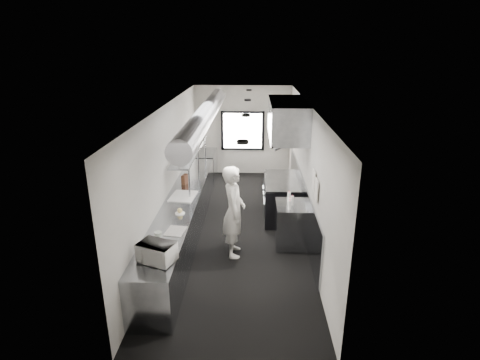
# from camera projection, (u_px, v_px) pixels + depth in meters

# --- Properties ---
(floor) EXTENTS (3.00, 8.00, 0.01)m
(floor) POSITION_uv_depth(u_px,v_px,m) (237.00, 228.00, 8.84)
(floor) COLOR black
(floor) RESTS_ON ground
(ceiling) EXTENTS (3.00, 8.00, 0.01)m
(ceiling) POSITION_uv_depth(u_px,v_px,m) (237.00, 105.00, 7.91)
(ceiling) COLOR silver
(ceiling) RESTS_ON wall_back
(wall_back) EXTENTS (3.00, 0.02, 2.80)m
(wall_back) POSITION_uv_depth(u_px,v_px,m) (243.00, 131.00, 12.14)
(wall_back) COLOR beige
(wall_back) RESTS_ON floor
(wall_front) EXTENTS (3.00, 0.02, 2.80)m
(wall_front) POSITION_uv_depth(u_px,v_px,m) (223.00, 273.00, 4.61)
(wall_front) COLOR beige
(wall_front) RESTS_ON floor
(wall_left) EXTENTS (0.02, 8.00, 2.80)m
(wall_left) POSITION_uv_depth(u_px,v_px,m) (169.00, 169.00, 8.43)
(wall_left) COLOR beige
(wall_left) RESTS_ON floor
(wall_right) EXTENTS (0.02, 8.00, 2.80)m
(wall_right) POSITION_uv_depth(u_px,v_px,m) (307.00, 171.00, 8.33)
(wall_right) COLOR beige
(wall_right) RESTS_ON floor
(wall_cladding) EXTENTS (0.03, 5.50, 1.10)m
(wall_cladding) POSITION_uv_depth(u_px,v_px,m) (302.00, 202.00, 8.89)
(wall_cladding) COLOR gray
(wall_cladding) RESTS_ON wall_right
(hvac_duct) EXTENTS (0.40, 6.40, 0.40)m
(hvac_duct) POSITION_uv_depth(u_px,v_px,m) (206.00, 114.00, 8.39)
(hvac_duct) COLOR #93949B
(hvac_duct) RESTS_ON ceiling
(service_window) EXTENTS (1.36, 0.05, 1.25)m
(service_window) POSITION_uv_depth(u_px,v_px,m) (243.00, 131.00, 12.11)
(service_window) COLOR white
(service_window) RESTS_ON wall_back
(exhaust_hood) EXTENTS (0.81, 2.20, 0.88)m
(exhaust_hood) POSITION_uv_depth(u_px,v_px,m) (287.00, 119.00, 8.67)
(exhaust_hood) COLOR gray
(exhaust_hood) RESTS_ON ceiling
(prep_counter) EXTENTS (0.70, 6.00, 0.90)m
(prep_counter) POSITION_uv_depth(u_px,v_px,m) (183.00, 219.00, 8.26)
(prep_counter) COLOR gray
(prep_counter) RESTS_ON floor
(pass_shelf) EXTENTS (0.45, 3.00, 0.68)m
(pass_shelf) POSITION_uv_depth(u_px,v_px,m) (190.00, 151.00, 9.31)
(pass_shelf) COLOR gray
(pass_shelf) RESTS_ON prep_counter
(range) EXTENTS (0.88, 1.60, 0.94)m
(range) POSITION_uv_depth(u_px,v_px,m) (281.00, 198.00, 9.31)
(range) COLOR black
(range) RESTS_ON floor
(bottle_station) EXTENTS (0.65, 0.80, 0.90)m
(bottle_station) POSITION_uv_depth(u_px,v_px,m) (291.00, 224.00, 8.00)
(bottle_station) COLOR gray
(bottle_station) RESTS_ON floor
(far_work_table) EXTENTS (0.70, 1.20, 0.90)m
(far_work_table) POSITION_uv_depth(u_px,v_px,m) (204.00, 167.00, 11.75)
(far_work_table) COLOR gray
(far_work_table) RESTS_ON floor
(notice_sheet_a) EXTENTS (0.02, 0.28, 0.38)m
(notice_sheet_a) POSITION_uv_depth(u_px,v_px,m) (314.00, 181.00, 7.13)
(notice_sheet_a) COLOR silver
(notice_sheet_a) RESTS_ON wall_right
(notice_sheet_b) EXTENTS (0.02, 0.28, 0.38)m
(notice_sheet_b) POSITION_uv_depth(u_px,v_px,m) (316.00, 190.00, 6.82)
(notice_sheet_b) COLOR silver
(notice_sheet_b) RESTS_ON wall_right
(line_cook) EXTENTS (0.48, 0.70, 1.84)m
(line_cook) POSITION_uv_depth(u_px,v_px,m) (234.00, 212.00, 7.47)
(line_cook) COLOR silver
(line_cook) RESTS_ON floor
(microwave) EXTENTS (0.60, 0.53, 0.30)m
(microwave) POSITION_uv_depth(u_px,v_px,m) (157.00, 252.00, 5.76)
(microwave) COLOR silver
(microwave) RESTS_ON prep_counter
(deli_tub_a) EXTENTS (0.15, 0.15, 0.09)m
(deli_tub_a) POSITION_uv_depth(u_px,v_px,m) (150.00, 247.00, 6.11)
(deli_tub_a) COLOR #ABB6A8
(deli_tub_a) RESTS_ON prep_counter
(deli_tub_b) EXTENTS (0.17, 0.17, 0.09)m
(deli_tub_b) POSITION_uv_depth(u_px,v_px,m) (158.00, 234.00, 6.52)
(deli_tub_b) COLOR #ABB6A8
(deli_tub_b) RESTS_ON prep_counter
(newspaper) EXTENTS (0.37, 0.44, 0.01)m
(newspaper) POSITION_uv_depth(u_px,v_px,m) (176.00, 231.00, 6.73)
(newspaper) COLOR beige
(newspaper) RESTS_ON prep_counter
(small_plate) EXTENTS (0.20, 0.20, 0.02)m
(small_plate) POSITION_uv_depth(u_px,v_px,m) (180.00, 213.00, 7.43)
(small_plate) COLOR white
(small_plate) RESTS_ON prep_counter
(pastry) EXTENTS (0.10, 0.10, 0.10)m
(pastry) POSITION_uv_depth(u_px,v_px,m) (180.00, 210.00, 7.41)
(pastry) COLOR #D7BF71
(pastry) RESTS_ON small_plate
(cutting_board) EXTENTS (0.56, 0.71, 0.02)m
(cutting_board) POSITION_uv_depth(u_px,v_px,m) (183.00, 196.00, 8.24)
(cutting_board) COLOR silver
(cutting_board) RESTS_ON prep_counter
(knife_block) EXTENTS (0.15, 0.22, 0.22)m
(knife_block) POSITION_uv_depth(u_px,v_px,m) (185.00, 179.00, 8.97)
(knife_block) COLOR brown
(knife_block) RESTS_ON prep_counter
(plate_stack_a) EXTENTS (0.32, 0.32, 0.30)m
(plate_stack_a) POSITION_uv_depth(u_px,v_px,m) (183.00, 153.00, 8.44)
(plate_stack_a) COLOR white
(plate_stack_a) RESTS_ON pass_shelf
(plate_stack_b) EXTENTS (0.24, 0.24, 0.31)m
(plate_stack_b) POSITION_uv_depth(u_px,v_px,m) (188.00, 147.00, 8.93)
(plate_stack_b) COLOR white
(plate_stack_b) RESTS_ON pass_shelf
(plate_stack_c) EXTENTS (0.26, 0.26, 0.31)m
(plate_stack_c) POSITION_uv_depth(u_px,v_px,m) (191.00, 142.00, 9.44)
(plate_stack_c) COLOR white
(plate_stack_c) RESTS_ON pass_shelf
(plate_stack_d) EXTENTS (0.28, 0.28, 0.35)m
(plate_stack_d) POSITION_uv_depth(u_px,v_px,m) (195.00, 135.00, 10.02)
(plate_stack_d) COLOR white
(plate_stack_d) RESTS_ON pass_shelf
(squeeze_bottle_a) EXTENTS (0.06, 0.06, 0.19)m
(squeeze_bottle_a) POSITION_uv_depth(u_px,v_px,m) (290.00, 205.00, 7.58)
(squeeze_bottle_a) COLOR silver
(squeeze_bottle_a) RESTS_ON bottle_station
(squeeze_bottle_b) EXTENTS (0.07, 0.07, 0.19)m
(squeeze_bottle_b) POSITION_uv_depth(u_px,v_px,m) (290.00, 202.00, 7.70)
(squeeze_bottle_b) COLOR silver
(squeeze_bottle_b) RESTS_ON bottle_station
(squeeze_bottle_c) EXTENTS (0.08, 0.08, 0.20)m
(squeeze_bottle_c) POSITION_uv_depth(u_px,v_px,m) (292.00, 201.00, 7.79)
(squeeze_bottle_c) COLOR silver
(squeeze_bottle_c) RESTS_ON bottle_station
(squeeze_bottle_d) EXTENTS (0.07, 0.07, 0.20)m
(squeeze_bottle_d) POSITION_uv_depth(u_px,v_px,m) (289.00, 197.00, 7.96)
(squeeze_bottle_d) COLOR silver
(squeeze_bottle_d) RESTS_ON bottle_station
(squeeze_bottle_e) EXTENTS (0.06, 0.06, 0.16)m
(squeeze_bottle_e) POSITION_uv_depth(u_px,v_px,m) (289.00, 195.00, 8.10)
(squeeze_bottle_e) COLOR silver
(squeeze_bottle_e) RESTS_ON bottle_station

